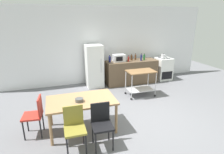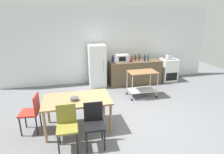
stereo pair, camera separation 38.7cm
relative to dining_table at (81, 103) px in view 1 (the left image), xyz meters
The scene contains 19 objects.
ground_plane 1.60m from the dining_table, ahead, with size 12.00×12.00×0.00m, color slate.
back_wall 3.58m from the dining_table, 65.38° to the left, with size 8.40×0.12×2.90m, color white.
kitchen_counter 3.50m from the dining_table, 47.57° to the left, with size 2.00×0.64×0.90m, color brown.
dining_table is the anchor object (origin of this frame).
chair_black 0.75m from the dining_table, 67.62° to the right, with size 0.42×0.42×0.89m.
chair_olive 0.71m from the dining_table, 110.65° to the right, with size 0.41×0.41×0.89m.
chair_red 1.00m from the dining_table, behind, with size 0.44×0.44×0.89m.
stove_oven 4.61m from the dining_table, 34.29° to the left, with size 0.60×0.61×0.92m.
refrigerator 2.83m from the dining_table, 71.30° to the left, with size 0.60×0.63×1.55m.
kitchen_cart 2.54m from the dining_table, 32.19° to the left, with size 0.91×0.57×0.85m.
bottle_olive_oil 3.03m from the dining_table, 60.44° to the left, with size 0.08×0.08×0.26m.
microwave 3.23m from the dining_table, 54.83° to the left, with size 0.46×0.35×0.26m.
bottle_soy_sauce 3.33m from the dining_table, 48.75° to the left, with size 0.07×0.07×0.24m.
bottle_sesame_oil 3.59m from the dining_table, 48.16° to the left, with size 0.08×0.08×0.24m.
bottle_wine 3.70m from the dining_table, 46.18° to the left, with size 0.06×0.06×0.26m.
bottle_sparkling_water 3.69m from the dining_table, 42.55° to the left, with size 0.07×0.07×0.27m.
bottle_hot_sauce 3.86m from the dining_table, 41.63° to the left, with size 0.07×0.07×0.25m.
fruit_bowl 0.16m from the dining_table, 119.57° to the right, with size 0.18×0.18×0.07m, color #4C4C4C.
kettle 4.46m from the dining_table, 34.11° to the left, with size 0.24×0.17×0.19m.
Camera 1 is at (-1.97, -3.75, 2.50)m, focal length 29.62 mm.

